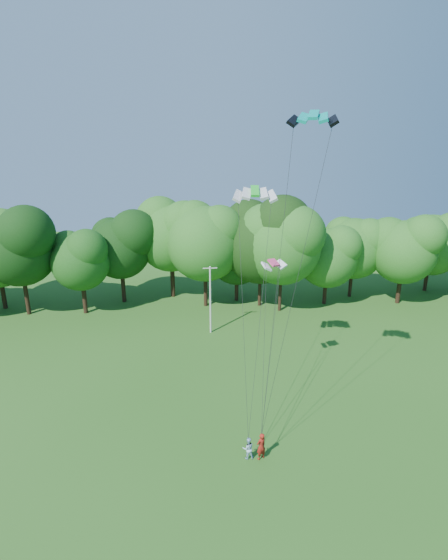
{
  "coord_description": "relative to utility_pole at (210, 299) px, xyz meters",
  "views": [
    {
      "loc": [
        -3.47,
        -14.22,
        19.99
      ],
      "look_at": [
        -1.45,
        13.0,
        10.79
      ],
      "focal_mm": 28.0,
      "sensor_mm": 36.0,
      "label": 1
    }
  ],
  "objects": [
    {
      "name": "utility_pole",
      "position": [
        0.0,
        0.0,
        0.0
      ],
      "size": [
        1.46,
        0.18,
        7.29
      ],
      "rotation": [
        0.0,
        0.0,
        0.03
      ],
      "color": "beige",
      "rests_on": "ground"
    },
    {
      "name": "kite_pink",
      "position": [
        4.24,
        -11.41,
        7.15
      ],
      "size": [
        2.02,
        1.48,
        0.41
      ],
      "rotation": [
        0.0,
        0.0,
        0.38
      ],
      "color": "#D33A6D",
      "rests_on": "ground"
    },
    {
      "name": "kite_flyer_right",
      "position": [
        1.56,
        -19.01,
        -3.01
      ],
      "size": [
        0.78,
        0.62,
        1.52
      ],
      "primitive_type": "imported",
      "rotation": [
        0.0,
        0.0,
        3.21
      ],
      "color": "#A9CEEA",
      "rests_on": "ground"
    },
    {
      "name": "kite_teal",
      "position": [
        5.07,
        -16.91,
        17.17
      ],
      "size": [
        2.89,
        2.02,
        0.58
      ],
      "rotation": [
        0.0,
        0.0,
        -0.35
      ],
      "color": "#05988B",
      "rests_on": "ground"
    },
    {
      "name": "kite_green",
      "position": [
        2.87,
        -10.42,
        12.26
      ],
      "size": [
        3.15,
        1.63,
        0.73
      ],
      "rotation": [
        0.0,
        0.0,
        -0.1
      ],
      "color": "green",
      "rests_on": "ground"
    },
    {
      "name": "tree_back_center",
      "position": [
        6.29,
        7.23,
        5.32
      ],
      "size": [
        10.01,
        10.01,
        14.56
      ],
      "color": "black",
      "rests_on": "ground"
    },
    {
      "name": "kite_flyer_left",
      "position": [
        2.38,
        -19.12,
        -2.82
      ],
      "size": [
        0.84,
        0.75,
        1.91
      ],
      "primitive_type": "imported",
      "rotation": [
        0.0,
        0.0,
        3.68
      ],
      "color": "maroon",
      "rests_on": "ground"
    }
  ]
}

